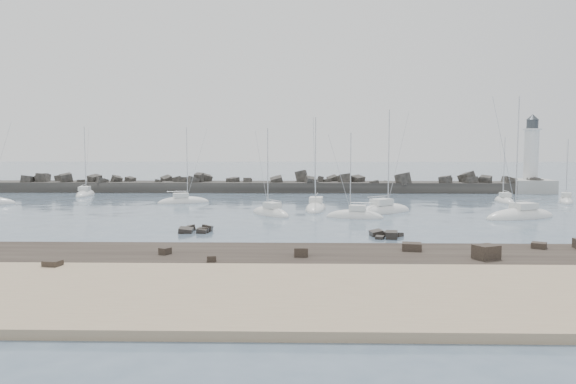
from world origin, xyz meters
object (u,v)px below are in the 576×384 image
(sailboat_4, at_px, (271,214))
(sailboat_9, at_px, (520,217))
(sailboat_5, at_px, (316,209))
(sailboat_10, at_px, (566,202))
(sailboat_1, at_px, (85,195))
(sailboat_3, at_px, (183,202))
(sailboat_6, at_px, (384,212))
(sailboat_8, at_px, (504,201))
(lighthouse, at_px, (530,175))
(sailboat_7, at_px, (355,217))

(sailboat_4, relative_size, sailboat_9, 0.75)
(sailboat_5, xyz_separation_m, sailboat_10, (37.36, 10.17, -0.01))
(sailboat_5, height_order, sailboat_9, sailboat_9)
(sailboat_10, bearing_deg, sailboat_1, 173.03)
(sailboat_3, bearing_deg, sailboat_4, -44.70)
(sailboat_4, xyz_separation_m, sailboat_6, (14.19, 2.41, 0.01))
(sailboat_4, bearing_deg, sailboat_6, 9.63)
(sailboat_5, relative_size, sailboat_8, 1.25)
(lighthouse, distance_m, sailboat_5, 48.02)
(sailboat_7, bearing_deg, sailboat_4, 166.24)
(sailboat_3, distance_m, sailboat_8, 47.67)
(sailboat_4, height_order, sailboat_7, sailboat_4)
(sailboat_4, bearing_deg, sailboat_1, 142.79)
(sailboat_1, distance_m, sailboat_8, 67.11)
(sailboat_1, height_order, sailboat_7, sailboat_1)
(sailboat_4, xyz_separation_m, sailboat_10, (43.05, 15.41, -0.00))
(sailboat_1, xyz_separation_m, sailboat_9, (61.97, -26.84, 0.01))
(sailboat_3, relative_size, sailboat_5, 0.91)
(sailboat_3, distance_m, sailboat_4, 19.06)
(sailboat_5, xyz_separation_m, sailboat_6, (8.51, -2.84, 0.01))
(sailboat_3, height_order, sailboat_5, sailboat_5)
(lighthouse, height_order, sailboat_5, lighthouse)
(sailboat_1, bearing_deg, sailboat_7, -32.51)
(sailboat_5, relative_size, sailboat_10, 1.28)
(sailboat_5, distance_m, sailboat_6, 8.97)
(sailboat_6, bearing_deg, sailboat_9, -16.73)
(sailboat_6, bearing_deg, lighthouse, 44.92)
(sailboat_3, xyz_separation_m, sailboat_4, (13.55, -13.41, 0.01))
(lighthouse, xyz_separation_m, sailboat_8, (-10.75, -17.22, -2.96))
(sailboat_8, bearing_deg, sailboat_1, 172.36)
(lighthouse, height_order, sailboat_10, lighthouse)
(sailboat_6, distance_m, sailboat_8, 23.92)
(sailboat_3, relative_size, sailboat_7, 1.10)
(sailboat_7, xyz_separation_m, sailboat_9, (19.44, 0.27, 0.00))
(sailboat_6, relative_size, sailboat_8, 1.33)
(sailboat_4, height_order, sailboat_5, sailboat_5)
(sailboat_1, xyz_separation_m, sailboat_6, (46.64, -22.23, 0.02))
(sailboat_1, xyz_separation_m, sailboat_10, (75.49, -9.22, 0.00))
(sailboat_9, bearing_deg, sailboat_8, 75.77)
(lighthouse, distance_m, sailboat_9, 38.43)
(sailboat_1, xyz_separation_m, sailboat_3, (18.90, -11.23, -0.01))
(sailboat_1, distance_m, sailboat_4, 40.74)
(sailboat_8, xyz_separation_m, sailboat_10, (8.98, -0.30, 0.01))
(sailboat_8, bearing_deg, sailboat_10, -1.94)
(sailboat_9, bearing_deg, sailboat_5, 162.65)
(sailboat_3, xyz_separation_m, sailboat_5, (19.24, -8.16, 0.02))
(sailboat_3, relative_size, sailboat_4, 1.04)
(sailboat_1, height_order, sailboat_8, sailboat_1)
(sailboat_3, relative_size, sailboat_10, 1.17)
(sailboat_3, height_order, sailboat_8, sailboat_3)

